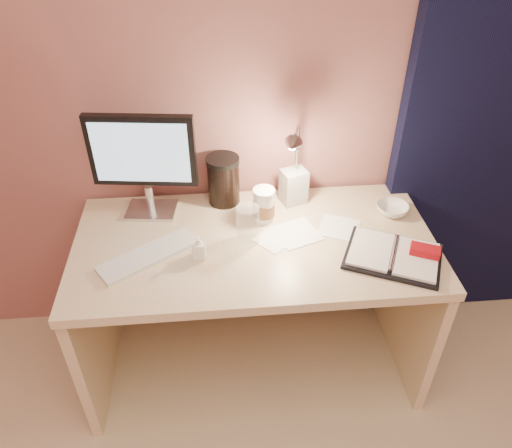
{
  "coord_description": "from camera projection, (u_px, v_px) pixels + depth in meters",
  "views": [
    {
      "loc": [
        -0.13,
        -0.11,
        1.95
      ],
      "look_at": [
        0.0,
        1.33,
        0.85
      ],
      "focal_mm": 35.0,
      "sensor_mm": 36.0,
      "label": 1
    }
  ],
  "objects": [
    {
      "name": "dark_jar",
      "position": [
        224.0,
        182.0,
        2.09
      ],
      "size": [
        0.13,
        0.13,
        0.19
      ],
      "primitive_type": "cylinder",
      "color": "black",
      "rests_on": "desk"
    },
    {
      "name": "keyboard",
      "position": [
        149.0,
        255.0,
        1.85
      ],
      "size": [
        0.38,
        0.31,
        0.02
      ],
      "primitive_type": "cube",
      "rotation": [
        0.0,
        0.0,
        0.59
      ],
      "color": "white",
      "rests_on": "desk"
    },
    {
      "name": "monitor",
      "position": [
        143.0,
        157.0,
        1.93
      ],
      "size": [
        0.41,
        0.17,
        0.44
      ],
      "rotation": [
        0.0,
        0.0,
        -0.13
      ],
      "color": "silver",
      "rests_on": "desk"
    },
    {
      "name": "paper_a",
      "position": [
        297.0,
        233.0,
        1.97
      ],
      "size": [
        0.21,
        0.21,
        0.0
      ],
      "primitive_type": "cube",
      "rotation": [
        0.0,
        0.0,
        0.36
      ],
      "color": "white",
      "rests_on": "desk"
    },
    {
      "name": "coffee_cup",
      "position": [
        264.0,
        206.0,
        2.0
      ],
      "size": [
        0.09,
        0.09,
        0.15
      ],
      "color": "white",
      "rests_on": "desk"
    },
    {
      "name": "clear_cup",
      "position": [
        248.0,
        225.0,
        1.89
      ],
      "size": [
        0.09,
        0.09,
        0.15
      ],
      "primitive_type": "cylinder",
      "color": "white",
      "rests_on": "desk"
    },
    {
      "name": "desk_lamp",
      "position": [
        308.0,
        162.0,
        1.95
      ],
      "size": [
        0.13,
        0.23,
        0.37
      ],
      "rotation": [
        0.0,
        0.0,
        -0.31
      ],
      "color": "silver",
      "rests_on": "desk"
    },
    {
      "name": "lotion_bottle",
      "position": [
        199.0,
        247.0,
        1.83
      ],
      "size": [
        0.05,
        0.05,
        0.1
      ],
      "primitive_type": "imported",
      "rotation": [
        0.0,
        0.0,
        -0.1
      ],
      "color": "white",
      "rests_on": "desk"
    },
    {
      "name": "paper_c",
      "position": [
        275.0,
        240.0,
        1.94
      ],
      "size": [
        0.18,
        0.18,
        0.0
      ],
      "primitive_type": "cube",
      "rotation": [
        0.0,
        0.0,
        0.69
      ],
      "color": "white",
      "rests_on": "desk"
    },
    {
      "name": "planner",
      "position": [
        396.0,
        255.0,
        1.85
      ],
      "size": [
        0.42,
        0.38,
        0.05
      ],
      "rotation": [
        0.0,
        0.0,
        -0.43
      ],
      "color": "black",
      "rests_on": "desk"
    },
    {
      "name": "product_box",
      "position": [
        294.0,
        187.0,
        2.1
      ],
      "size": [
        0.12,
        0.11,
        0.15
      ],
      "primitive_type": "cube",
      "rotation": [
        0.0,
        0.0,
        0.32
      ],
      "color": "#BBBBB6",
      "rests_on": "desk"
    },
    {
      "name": "desk",
      "position": [
        253.0,
        271.0,
        2.13
      ],
      "size": [
        1.4,
        0.7,
        0.73
      ],
      "color": "beige",
      "rests_on": "ground"
    },
    {
      "name": "bowl",
      "position": [
        392.0,
        209.0,
        2.07
      ],
      "size": [
        0.17,
        0.17,
        0.04
      ],
      "primitive_type": "imported",
      "rotation": [
        0.0,
        0.0,
        0.4
      ],
      "color": "white",
      "rests_on": "desk"
    },
    {
      "name": "room",
      "position": [
        484.0,
        100.0,
        2.0
      ],
      "size": [
        3.5,
        3.5,
        3.5
      ],
      "color": "#C6B28E",
      "rests_on": "ground"
    },
    {
      "name": "paper_b",
      "position": [
        339.0,
        228.0,
        2.0
      ],
      "size": [
        0.2,
        0.2,
        0.0
      ],
      "primitive_type": "cube",
      "rotation": [
        0.0,
        0.0,
        -0.42
      ],
      "color": "white",
      "rests_on": "desk"
    }
  ]
}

